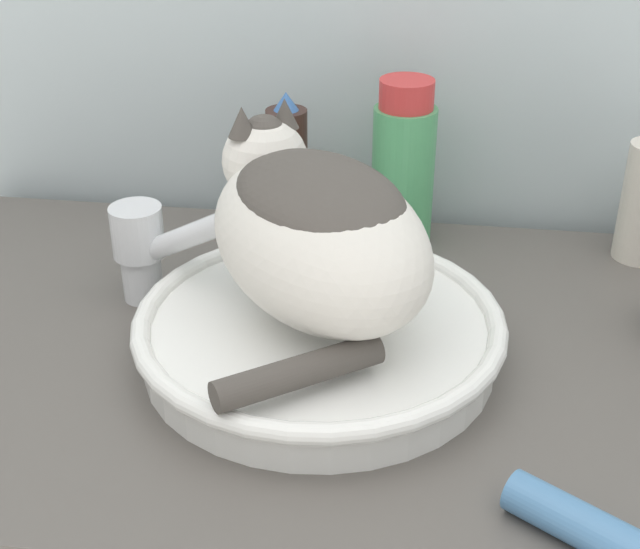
# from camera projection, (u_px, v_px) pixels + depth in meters

# --- Properties ---
(sink_basin) EXTENTS (0.37, 0.37, 0.05)m
(sink_basin) POSITION_uv_depth(u_px,v_px,m) (322.00, 333.00, 0.88)
(sink_basin) COLOR white
(sink_basin) RESTS_ON vanity_counter
(cat) EXTENTS (0.30, 0.34, 0.18)m
(cat) POSITION_uv_depth(u_px,v_px,m) (317.00, 228.00, 0.83)
(cat) COLOR silver
(cat) RESTS_ON sink_basin
(faucet) EXTENTS (0.15, 0.09, 0.13)m
(faucet) POSITION_uv_depth(u_px,v_px,m) (147.00, 246.00, 0.96)
(faucet) COLOR silver
(faucet) RESTS_ON vanity_counter
(hairspray_can_black) EXTENTS (0.05, 0.05, 0.19)m
(hairspray_can_black) POSITION_uv_depth(u_px,v_px,m) (287.00, 171.00, 1.09)
(hairspray_can_black) COLOR #331E19
(hairspray_can_black) RESTS_ON vanity_counter
(mouthwash_bottle) EXTENTS (0.08, 0.08, 0.21)m
(mouthwash_bottle) POSITION_uv_depth(u_px,v_px,m) (403.00, 168.00, 1.07)
(mouthwash_bottle) COLOR #4CA366
(mouthwash_bottle) RESTS_ON vanity_counter
(cream_tube) EXTENTS (0.14, 0.11, 0.04)m
(cream_tube) POSITION_uv_depth(u_px,v_px,m) (597.00, 534.00, 0.66)
(cream_tube) COLOR #4C7FB2
(cream_tube) RESTS_ON vanity_counter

